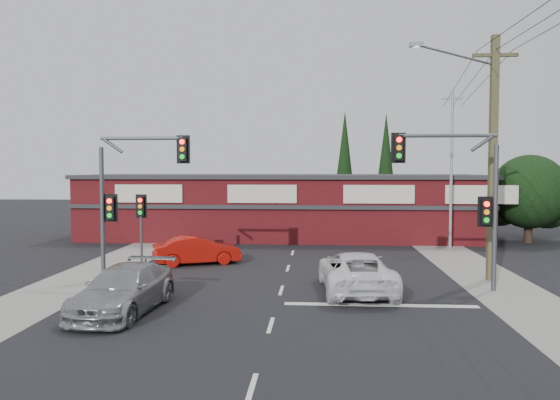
# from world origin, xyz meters

# --- Properties ---
(ground) EXTENTS (120.00, 120.00, 0.00)m
(ground) POSITION_xyz_m (0.00, 0.00, 0.00)
(ground) COLOR black
(ground) RESTS_ON ground
(road_strip) EXTENTS (14.00, 70.00, 0.01)m
(road_strip) POSITION_xyz_m (0.00, 5.00, 0.01)
(road_strip) COLOR black
(road_strip) RESTS_ON ground
(verge_left) EXTENTS (3.00, 70.00, 0.02)m
(verge_left) POSITION_xyz_m (-8.50, 5.00, 0.01)
(verge_left) COLOR gray
(verge_left) RESTS_ON ground
(verge_right) EXTENTS (3.00, 70.00, 0.02)m
(verge_right) POSITION_xyz_m (8.50, 5.00, 0.01)
(verge_right) COLOR gray
(verge_right) RESTS_ON ground
(stop_line) EXTENTS (6.50, 0.35, 0.01)m
(stop_line) POSITION_xyz_m (3.50, -1.50, 0.01)
(stop_line) COLOR silver
(stop_line) RESTS_ON ground
(white_suv) EXTENTS (2.89, 5.60, 1.51)m
(white_suv) POSITION_xyz_m (2.81, 0.52, 0.75)
(white_suv) COLOR white
(white_suv) RESTS_ON ground
(silver_suv) EXTENTS (2.50, 5.26, 1.48)m
(silver_suv) POSITION_xyz_m (-4.84, -2.95, 0.74)
(silver_suv) COLOR #989B9D
(silver_suv) RESTS_ON ground
(red_sedan) EXTENTS (4.40, 2.94, 1.37)m
(red_sedan) POSITION_xyz_m (-4.45, 5.96, 0.69)
(red_sedan) COLOR #B0110A
(red_sedan) RESTS_ON ground
(lane_dashes) EXTENTS (0.12, 43.29, 0.01)m
(lane_dashes) POSITION_xyz_m (0.00, 2.85, 0.01)
(lane_dashes) COLOR silver
(lane_dashes) RESTS_ON ground
(shop_building) EXTENTS (27.30, 8.40, 4.22)m
(shop_building) POSITION_xyz_m (-0.99, 16.99, 2.13)
(shop_building) COLOR #430D11
(shop_building) RESTS_ON ground
(tree_cluster) EXTENTS (5.90, 5.10, 5.50)m
(tree_cluster) POSITION_xyz_m (14.69, 15.44, 2.90)
(tree_cluster) COLOR #2D2116
(tree_cluster) RESTS_ON ground
(conifer_near) EXTENTS (1.80, 1.80, 9.25)m
(conifer_near) POSITION_xyz_m (3.50, 24.00, 5.48)
(conifer_near) COLOR #2D2116
(conifer_near) RESTS_ON ground
(conifer_far) EXTENTS (1.80, 1.80, 9.25)m
(conifer_far) POSITION_xyz_m (7.00, 26.00, 5.48)
(conifer_far) COLOR #2D2116
(conifer_far) RESTS_ON ground
(traffic_mast_left) EXTENTS (3.77, 0.27, 5.97)m
(traffic_mast_left) POSITION_xyz_m (-6.43, 2.00, 3.93)
(traffic_mast_left) COLOR #47494C
(traffic_mast_left) RESTS_ON ground
(traffic_mast_right) EXTENTS (3.96, 0.27, 5.97)m
(traffic_mast_right) POSITION_xyz_m (6.86, 1.00, 3.95)
(traffic_mast_right) COLOR #47494C
(traffic_mast_right) RESTS_ON ground
(pedestal_signal) EXTENTS (0.55, 0.27, 3.38)m
(pedestal_signal) POSITION_xyz_m (-7.20, 6.01, 2.41)
(pedestal_signal) COLOR #47494C
(pedestal_signal) RESTS_ON ground
(utility_pole) EXTENTS (4.38, 0.59, 10.00)m
(utility_pole) POSITION_xyz_m (8.36, 2.99, 5.40)
(utility_pole) COLOR brown
(utility_pole) RESTS_ON ground
(steel_pole) EXTENTS (1.20, 0.16, 9.00)m
(steel_pole) POSITION_xyz_m (9.00, 12.00, 4.70)
(steel_pole) COLOR gray
(steel_pole) RESTS_ON ground
(power_lines) EXTENTS (2.01, 29.00, 1.22)m
(power_lines) POSITION_xyz_m (8.47, -2.47, 9.04)
(power_lines) COLOR black
(power_lines) RESTS_ON ground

